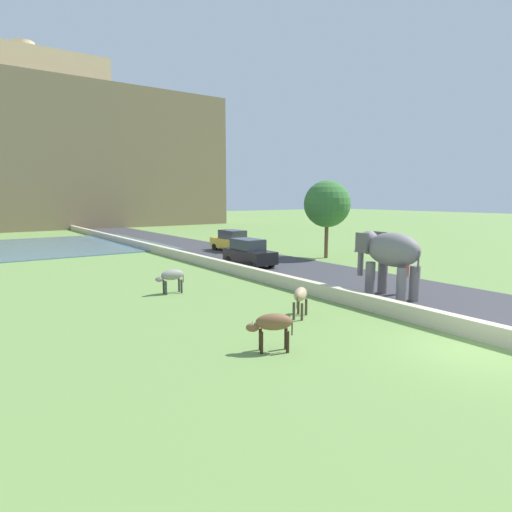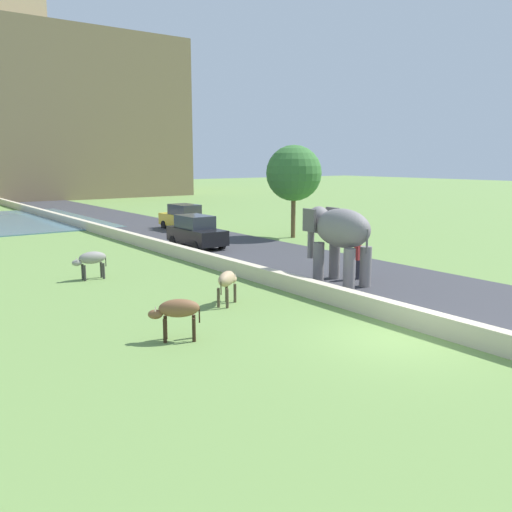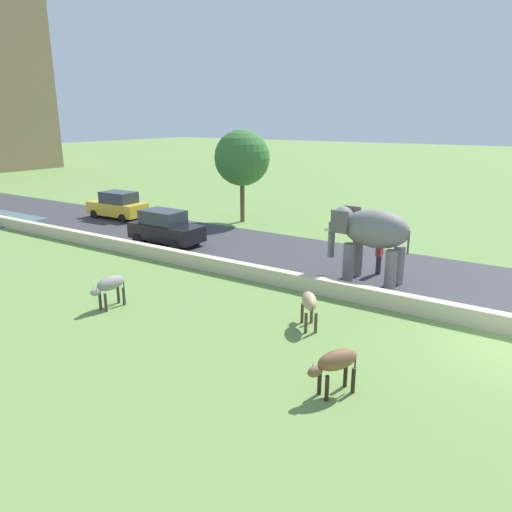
{
  "view_description": "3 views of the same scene",
  "coord_description": "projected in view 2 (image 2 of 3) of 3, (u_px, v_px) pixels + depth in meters",
  "views": [
    {
      "loc": [
        -12.34,
        -6.29,
        4.55
      ],
      "look_at": [
        -0.49,
        10.39,
        1.71
      ],
      "focal_mm": 30.19,
      "sensor_mm": 36.0,
      "label": 1
    },
    {
      "loc": [
        -11.49,
        -9.19,
        4.83
      ],
      "look_at": [
        0.88,
        7.65,
        1.11
      ],
      "focal_mm": 38.05,
      "sensor_mm": 36.0,
      "label": 2
    },
    {
      "loc": [
        -14.52,
        -0.65,
        6.44
      ],
      "look_at": [
        0.03,
        8.85,
        1.43
      ],
      "focal_mm": 33.94,
      "sensor_mm": 36.0,
      "label": 3
    }
  ],
  "objects": [
    {
      "name": "ground_plane",
      "position": [
        395.0,
        339.0,
        14.84
      ],
      "size": [
        220.0,
        220.0,
        0.0
      ],
      "primitive_type": "plane",
      "color": "#6B8E47"
    },
    {
      "name": "road_surface",
      "position": [
        192.0,
        238.0,
        33.62
      ],
      "size": [
        7.0,
        120.0,
        0.06
      ],
      "primitive_type": "cube",
      "color": "#38383D",
      "rests_on": "ground"
    },
    {
      "name": "barrier_wall",
      "position": [
        149.0,
        243.0,
        29.77
      ],
      "size": [
        0.4,
        110.0,
        0.61
      ],
      "primitive_type": "cube",
      "color": "beige",
      "rests_on": "ground"
    },
    {
      "name": "elephant",
      "position": [
        338.0,
        233.0,
        21.02
      ],
      "size": [
        1.53,
        3.5,
        2.99
      ],
      "color": "slate",
      "rests_on": "ground"
    },
    {
      "name": "person_beside_elephant",
      "position": [
        359.0,
        259.0,
        21.84
      ],
      "size": [
        0.36,
        0.22,
        1.63
      ],
      "color": "#33333D",
      "rests_on": "ground"
    },
    {
      "name": "car_yellow",
      "position": [
        184.0,
        217.0,
        37.46
      ],
      "size": [
        1.89,
        4.05,
        1.8
      ],
      "color": "gold",
      "rests_on": "ground"
    },
    {
      "name": "car_black",
      "position": [
        196.0,
        232.0,
        29.93
      ],
      "size": [
        1.82,
        4.02,
        1.8
      ],
      "color": "black",
      "rests_on": "ground"
    },
    {
      "name": "cow_brown",
      "position": [
        177.0,
        311.0,
        14.55
      ],
      "size": [
        1.37,
        0.98,
        1.15
      ],
      "color": "brown",
      "rests_on": "ground"
    },
    {
      "name": "cow_tan",
      "position": [
        227.0,
        280.0,
        18.2
      ],
      "size": [
        1.31,
        1.09,
        1.15
      ],
      "color": "tan",
      "rests_on": "ground"
    },
    {
      "name": "cow_grey",
      "position": [
        91.0,
        259.0,
        22.03
      ],
      "size": [
        1.4,
        0.5,
        1.15
      ],
      "color": "gray",
      "rests_on": "ground"
    },
    {
      "name": "tree_near",
      "position": [
        294.0,
        173.0,
        33.38
      ],
      "size": [
        3.44,
        3.44,
        5.73
      ],
      "color": "brown",
      "rests_on": "ground"
    }
  ]
}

